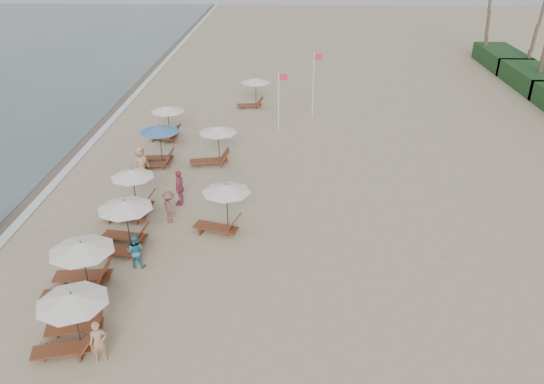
{
  "coord_description": "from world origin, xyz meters",
  "views": [
    {
      "loc": [
        1.47,
        -15.95,
        12.64
      ],
      "look_at": [
        0.71,
        6.44,
        1.3
      ],
      "focal_mm": 35.3,
      "sensor_mm": 36.0,
      "label": 1
    }
  ],
  "objects_px": {
    "beachgoer_mid_b": "(169,207)",
    "inland_station_1": "(213,144)",
    "lounger_station_4": "(157,144)",
    "beachgoer_far_b": "(141,163)",
    "beachgoer_far_a": "(180,187)",
    "flag_pole_near": "(279,98)",
    "lounger_station_1": "(78,268)",
    "lounger_station_3": "(129,196)",
    "lounger_station_0": "(69,318)",
    "beachgoer_mid_a": "(135,251)",
    "inland_station_0": "(221,204)",
    "beachgoer_near": "(99,343)",
    "lounger_station_2": "(122,225)",
    "lounger_station_5": "(166,121)",
    "inland_station_2": "(253,89)"
  },
  "relations": [
    {
      "from": "inland_station_0",
      "to": "flag_pole_near",
      "type": "bearing_deg",
      "value": 80.2
    },
    {
      "from": "lounger_station_4",
      "to": "inland_station_0",
      "type": "distance_m",
      "value": 8.56
    },
    {
      "from": "beachgoer_mid_b",
      "to": "inland_station_1",
      "type": "bearing_deg",
      "value": -44.05
    },
    {
      "from": "beachgoer_far_a",
      "to": "inland_station_1",
      "type": "bearing_deg",
      "value": 169.0
    },
    {
      "from": "inland_station_0",
      "to": "beachgoer_far_b",
      "type": "xyz_separation_m",
      "value": [
        -5.05,
        5.31,
        -0.4
      ]
    },
    {
      "from": "lounger_station_3",
      "to": "beachgoer_far_b",
      "type": "relative_size",
      "value": 1.38
    },
    {
      "from": "inland_station_2",
      "to": "lounger_station_1",
      "type": "bearing_deg",
      "value": -102.41
    },
    {
      "from": "lounger_station_5",
      "to": "flag_pole_near",
      "type": "height_order",
      "value": "flag_pole_near"
    },
    {
      "from": "lounger_station_1",
      "to": "lounger_station_2",
      "type": "bearing_deg",
      "value": 75.42
    },
    {
      "from": "inland_station_0",
      "to": "beachgoer_mid_b",
      "type": "relative_size",
      "value": 1.77
    },
    {
      "from": "beachgoer_near",
      "to": "lounger_station_1",
      "type": "bearing_deg",
      "value": 102.74
    },
    {
      "from": "lounger_station_3",
      "to": "inland_station_0",
      "type": "height_order",
      "value": "lounger_station_3"
    },
    {
      "from": "beachgoer_mid_a",
      "to": "beachgoer_near",
      "type": "bearing_deg",
      "value": 95.33
    },
    {
      "from": "lounger_station_0",
      "to": "beachgoer_near",
      "type": "height_order",
      "value": "lounger_station_0"
    },
    {
      "from": "lounger_station_1",
      "to": "flag_pole_near",
      "type": "xyz_separation_m",
      "value": [
        7.13,
        17.99,
        1.2
      ]
    },
    {
      "from": "inland_station_0",
      "to": "beachgoer_far_a",
      "type": "relative_size",
      "value": 1.51
    },
    {
      "from": "lounger_station_0",
      "to": "beachgoer_mid_a",
      "type": "relative_size",
      "value": 1.78
    },
    {
      "from": "beachgoer_near",
      "to": "beachgoer_far_b",
      "type": "height_order",
      "value": "beachgoer_far_b"
    },
    {
      "from": "lounger_station_0",
      "to": "beachgoer_mid_b",
      "type": "relative_size",
      "value": 1.69
    },
    {
      "from": "lounger_station_0",
      "to": "beachgoer_mid_a",
      "type": "height_order",
      "value": "lounger_station_0"
    },
    {
      "from": "lounger_station_3",
      "to": "lounger_station_4",
      "type": "xyz_separation_m",
      "value": [
        0.04,
        5.98,
        0.28
      ]
    },
    {
      "from": "lounger_station_4",
      "to": "lounger_station_0",
      "type": "bearing_deg",
      "value": -88.25
    },
    {
      "from": "beachgoer_near",
      "to": "lounger_station_4",
      "type": "bearing_deg",
      "value": 80.51
    },
    {
      "from": "lounger_station_0",
      "to": "flag_pole_near",
      "type": "relative_size",
      "value": 0.65
    },
    {
      "from": "beachgoer_far_a",
      "to": "flag_pole_near",
      "type": "distance_m",
      "value": 11.82
    },
    {
      "from": "lounger_station_0",
      "to": "lounger_station_3",
      "type": "relative_size",
      "value": 1.01
    },
    {
      "from": "lounger_station_3",
      "to": "beachgoer_far_b",
      "type": "height_order",
      "value": "lounger_station_3"
    },
    {
      "from": "beachgoer_mid_b",
      "to": "beachgoer_far_a",
      "type": "relative_size",
      "value": 0.86
    },
    {
      "from": "lounger_station_4",
      "to": "inland_station_0",
      "type": "bearing_deg",
      "value": -57.92
    },
    {
      "from": "beachgoer_near",
      "to": "inland_station_0",
      "type": "bearing_deg",
      "value": 55.2
    },
    {
      "from": "lounger_station_0",
      "to": "lounger_station_3",
      "type": "xyz_separation_m",
      "value": [
        -0.49,
        8.85,
        -0.09
      ]
    },
    {
      "from": "lounger_station_0",
      "to": "lounger_station_3",
      "type": "distance_m",
      "value": 8.86
    },
    {
      "from": "lounger_station_1",
      "to": "inland_station_2",
      "type": "distance_m",
      "value": 23.55
    },
    {
      "from": "inland_station_1",
      "to": "lounger_station_3",
      "type": "bearing_deg",
      "value": -117.47
    },
    {
      "from": "lounger_station_3",
      "to": "lounger_station_4",
      "type": "bearing_deg",
      "value": 89.65
    },
    {
      "from": "lounger_station_2",
      "to": "lounger_station_5",
      "type": "relative_size",
      "value": 1.1
    },
    {
      "from": "lounger_station_5",
      "to": "inland_station_1",
      "type": "bearing_deg",
      "value": -48.02
    },
    {
      "from": "lounger_station_2",
      "to": "beachgoer_far_b",
      "type": "relative_size",
      "value": 1.42
    },
    {
      "from": "beachgoer_far_a",
      "to": "flag_pole_near",
      "type": "bearing_deg",
      "value": 157.18
    },
    {
      "from": "beachgoer_far_a",
      "to": "flag_pole_near",
      "type": "height_order",
      "value": "flag_pole_near"
    },
    {
      "from": "inland_station_2",
      "to": "beachgoer_far_b",
      "type": "xyz_separation_m",
      "value": [
        -5.27,
        -12.94,
        -0.46
      ]
    },
    {
      "from": "beachgoer_mid_b",
      "to": "beachgoer_mid_a",
      "type": "bearing_deg",
      "value": 136.11
    },
    {
      "from": "lounger_station_4",
      "to": "beachgoer_far_b",
      "type": "distance_m",
      "value": 2.03
    },
    {
      "from": "beachgoer_far_a",
      "to": "lounger_station_3",
      "type": "bearing_deg",
      "value": -60.59
    },
    {
      "from": "beachgoer_mid_b",
      "to": "beachgoer_far_a",
      "type": "bearing_deg",
      "value": -38.99
    },
    {
      "from": "beachgoer_mid_a",
      "to": "lounger_station_0",
      "type": "bearing_deg",
      "value": 81.33
    },
    {
      "from": "lounger_station_1",
      "to": "beachgoer_far_a",
      "type": "height_order",
      "value": "lounger_station_1"
    },
    {
      "from": "beachgoer_mid_a",
      "to": "beachgoer_far_a",
      "type": "distance_m",
      "value": 5.53
    },
    {
      "from": "inland_station_0",
      "to": "inland_station_1",
      "type": "xyz_separation_m",
      "value": [
        -1.36,
        7.46,
        -0.07
      ]
    },
    {
      "from": "lounger_station_1",
      "to": "lounger_station_2",
      "type": "xyz_separation_m",
      "value": [
        0.8,
        3.08,
        0.09
      ]
    }
  ]
}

